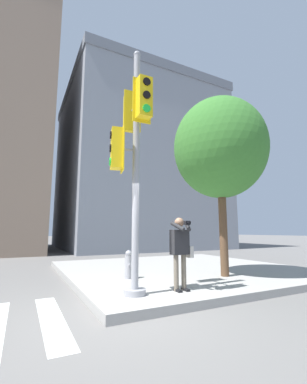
% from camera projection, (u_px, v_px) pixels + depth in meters
% --- Properties ---
extents(ground_plane, '(160.00, 160.00, 0.00)m').
position_uv_depth(ground_plane, '(124.00, 314.00, 4.63)').
color(ground_plane, slate).
extents(sidewalk_corner, '(8.00, 8.00, 0.18)m').
position_uv_depth(sidewalk_corner, '(181.00, 270.00, 9.30)').
color(sidewalk_corner, '#9E9B96').
rests_on(sidewalk_corner, ground_plane).
extents(traffic_signal_pole, '(0.82, 1.17, 5.51)m').
position_uv_depth(traffic_signal_pole, '(133.00, 143.00, 5.71)').
color(traffic_signal_pole, '#939399').
rests_on(traffic_signal_pole, sidewalk_corner).
extents(person_photographer, '(0.58, 0.54, 1.60)m').
position_uv_depth(person_photographer, '(181.00, 246.00, 5.77)').
color(person_photographer, black).
rests_on(person_photographer, sidewalk_corner).
extents(street_tree, '(2.87, 2.87, 5.46)m').
position_uv_depth(street_tree, '(220.00, 148.00, 8.03)').
color(street_tree, brown).
rests_on(street_tree, sidewalk_corner).
extents(fire_hydrant, '(0.20, 0.26, 0.77)m').
position_uv_depth(fire_hydrant, '(128.00, 264.00, 7.11)').
color(fire_hydrant, '#99999E').
rests_on(fire_hydrant, sidewalk_corner).
extents(building_right, '(13.26, 14.15, 14.84)m').
position_uv_depth(building_right, '(134.00, 170.00, 25.38)').
color(building_right, gray).
rests_on(building_right, ground_plane).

